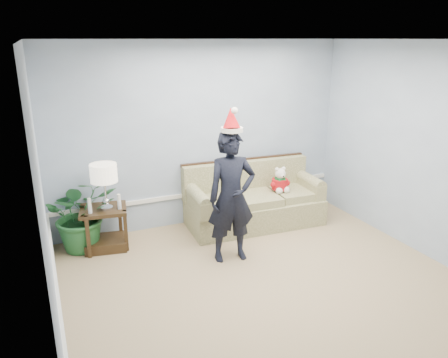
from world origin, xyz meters
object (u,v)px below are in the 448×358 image
teddy_bear (280,183)px  table_lamp (104,175)px  sofa (253,202)px  side_table (105,233)px  houseplant (81,213)px  man (232,197)px

teddy_bear → table_lamp: bearing=179.2°
sofa → side_table: bearing=-177.9°
side_table → houseplant: houseplant is taller
sofa → side_table: sofa is taller
side_table → teddy_bear: size_ratio=1.73×
man → side_table: bearing=153.5°
side_table → houseplant: bearing=157.0°
houseplant → teddy_bear: 2.88m
houseplant → teddy_bear: bearing=-5.4°
side_table → man: 1.82m
sofa → table_lamp: size_ratio=3.37×
side_table → teddy_bear: teddy_bear is taller
table_lamp → teddy_bear: 2.59m
table_lamp → man: bearing=-32.4°
houseplant → man: bearing=-31.5°
houseplant → teddy_bear: (2.86, -0.27, 0.13)m
side_table → houseplant: size_ratio=0.66×
man → teddy_bear: man is taller
table_lamp → teddy_bear: size_ratio=1.57×
table_lamp → teddy_bear: bearing=-2.5°
table_lamp → man: 1.66m
sofa → man: 1.28m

